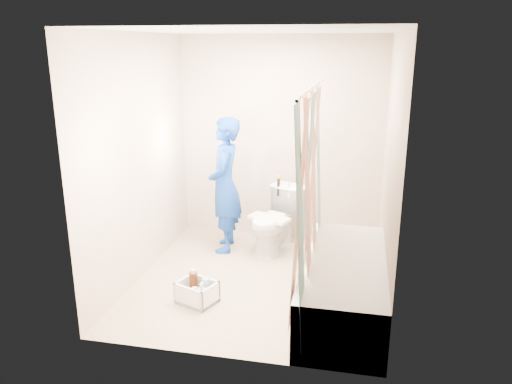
% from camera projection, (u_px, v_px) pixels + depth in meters
% --- Properties ---
extents(floor, '(2.60, 2.60, 0.00)m').
position_uv_depth(floor, '(258.00, 281.00, 5.01)').
color(floor, tan).
rests_on(floor, ground).
extents(ceiling, '(2.40, 2.60, 0.02)m').
position_uv_depth(ceiling, '(259.00, 30.00, 4.33)').
color(ceiling, silver).
rests_on(ceiling, wall_back).
extents(wall_back, '(2.40, 0.02, 2.40)m').
position_uv_depth(wall_back, '(280.00, 140.00, 5.89)').
color(wall_back, '#C2AF95').
rests_on(wall_back, ground).
extents(wall_front, '(2.40, 0.02, 2.40)m').
position_uv_depth(wall_front, '(221.00, 208.00, 3.45)').
color(wall_front, '#C2AF95').
rests_on(wall_front, ground).
extents(wall_left, '(0.02, 2.60, 2.40)m').
position_uv_depth(wall_left, '(139.00, 159.00, 4.90)').
color(wall_left, '#C2AF95').
rests_on(wall_left, ground).
extents(wall_right, '(0.02, 2.60, 2.40)m').
position_uv_depth(wall_right, '(391.00, 171.00, 4.43)').
color(wall_right, '#C2AF95').
rests_on(wall_right, ground).
extents(bathtub, '(0.70, 1.75, 0.50)m').
position_uv_depth(bathtub, '(344.00, 284.00, 4.37)').
color(bathtub, white).
rests_on(bathtub, ground).
extents(curtain_rod, '(0.02, 1.90, 0.02)m').
position_uv_depth(curtain_rod, '(312.00, 88.00, 3.95)').
color(curtain_rod, silver).
rests_on(curtain_rod, wall_back).
extents(shower_curtain, '(0.06, 1.75, 1.80)m').
position_uv_depth(shower_curtain, '(309.00, 200.00, 4.22)').
color(shower_curtain, white).
rests_on(shower_curtain, curtain_rod).
extents(toilet, '(0.66, 0.83, 0.74)m').
position_uv_depth(toilet, '(275.00, 221.00, 5.63)').
color(toilet, white).
rests_on(toilet, ground).
extents(tank_lid, '(0.49, 0.36, 0.03)m').
position_uv_depth(tank_lid, '(269.00, 218.00, 5.52)').
color(tank_lid, white).
rests_on(tank_lid, toilet).
extents(tank_internals, '(0.17, 0.10, 0.24)m').
position_uv_depth(tank_internals, '(281.00, 186.00, 5.71)').
color(tank_internals, black).
rests_on(tank_internals, toilet).
extents(plumber, '(0.46, 0.61, 1.53)m').
position_uv_depth(plumber, '(225.00, 185.00, 5.59)').
color(plumber, '#0F3E9A').
rests_on(plumber, ground).
extents(cleaning_caddy, '(0.41, 0.37, 0.26)m').
position_uv_depth(cleaning_caddy, '(198.00, 293.00, 4.57)').
color(cleaning_caddy, silver).
rests_on(cleaning_caddy, ground).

